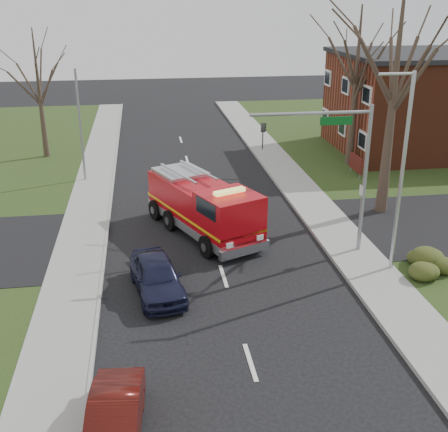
{
  "coord_description": "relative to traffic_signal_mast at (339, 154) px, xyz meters",
  "views": [
    {
      "loc": [
        -3.05,
        -20.82,
        11.1
      ],
      "look_at": [
        0.3,
        1.85,
        2.0
      ],
      "focal_mm": 45.0,
      "sensor_mm": 36.0,
      "label": 1
    }
  ],
  "objects": [
    {
      "name": "health_center_sign",
      "position": [
        5.29,
        11.0,
        -3.83
      ],
      "size": [
        0.12,
        2.0,
        1.4
      ],
      "color": "#521613",
      "rests_on": "ground"
    },
    {
      "name": "ground",
      "position": [
        -5.21,
        -1.5,
        -4.71
      ],
      "size": [
        120.0,
        120.0,
        0.0
      ],
      "primitive_type": "plane",
      "color": "black",
      "rests_on": "ground"
    },
    {
      "name": "bare_tree_far",
      "position": [
        5.79,
        13.5,
        1.78
      ],
      "size": [
        5.25,
        5.25,
        10.5
      ],
      "color": "#3B2D23",
      "rests_on": "ground"
    },
    {
      "name": "utility_pole_far",
      "position": [
        -12.01,
        12.5,
        -1.21
      ],
      "size": [
        0.14,
        0.14,
        7.0
      ],
      "primitive_type": "cylinder",
      "color": "gray",
      "rests_on": "ground"
    },
    {
      "name": "sidewalk_left",
      "position": [
        -11.41,
        -1.5,
        -4.63
      ],
      "size": [
        2.4,
        80.0,
        0.15
      ],
      "primitive_type": "cube",
      "color": "gray",
      "rests_on": "ground"
    },
    {
      "name": "bare_tree_left",
      "position": [
        -15.21,
        18.5,
        0.86
      ],
      "size": [
        4.5,
        4.5,
        9.0
      ],
      "color": "#3B2D23",
      "rests_on": "ground"
    },
    {
      "name": "streetlight_pole",
      "position": [
        1.93,
        -2.0,
        -0.16
      ],
      "size": [
        1.48,
        0.16,
        8.4
      ],
      "color": "#B7BABF",
      "rests_on": "ground"
    },
    {
      "name": "parked_car_maroon",
      "position": [
        -8.01,
        -2.5,
        -3.97
      ],
      "size": [
        2.42,
        4.55,
        1.47
      ],
      "primitive_type": "imported",
      "rotation": [
        0.0,
        0.0,
        0.16
      ],
      "color": "black",
      "rests_on": "ground"
    },
    {
      "name": "parked_car_gray",
      "position": [
        -9.41,
        -10.3,
        -4.07
      ],
      "size": [
        1.69,
        3.99,
        1.28
      ],
      "primitive_type": "imported",
      "rotation": [
        0.0,
        0.0,
        -0.09
      ],
      "color": "#460F0B",
      "rests_on": "ground"
    },
    {
      "name": "fire_engine",
      "position": [
        -5.49,
        3.16,
        -3.36
      ],
      "size": [
        5.23,
        7.79,
        2.98
      ],
      "rotation": [
        0.0,
        0.0,
        0.41
      ],
      "color": "#A8070E",
      "rests_on": "ground"
    },
    {
      "name": "bare_tree_near",
      "position": [
        4.29,
        4.5,
        2.71
      ],
      "size": [
        6.0,
        6.0,
        12.0
      ],
      "color": "#3B2D23",
      "rests_on": "ground"
    },
    {
      "name": "brick_building",
      "position": [
        13.79,
        16.5,
        -1.05
      ],
      "size": [
        15.4,
        10.4,
        7.25
      ],
      "color": "maroon",
      "rests_on": "ground"
    },
    {
      "name": "sidewalk_right",
      "position": [
        0.99,
        -1.5,
        -4.63
      ],
      "size": [
        2.4,
        80.0,
        0.15
      ],
      "primitive_type": "cube",
      "color": "gray",
      "rests_on": "ground"
    },
    {
      "name": "hedge_corner",
      "position": [
        3.79,
        -2.5,
        -4.13
      ],
      "size": [
        2.8,
        2.0,
        0.9
      ],
      "primitive_type": "ellipsoid",
      "color": "#2E3B15",
      "rests_on": "lawn_right"
    },
    {
      "name": "traffic_signal_mast",
      "position": [
        0.0,
        0.0,
        0.0
      ],
      "size": [
        5.29,
        0.18,
        6.8
      ],
      "color": "gray",
      "rests_on": "ground"
    }
  ]
}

